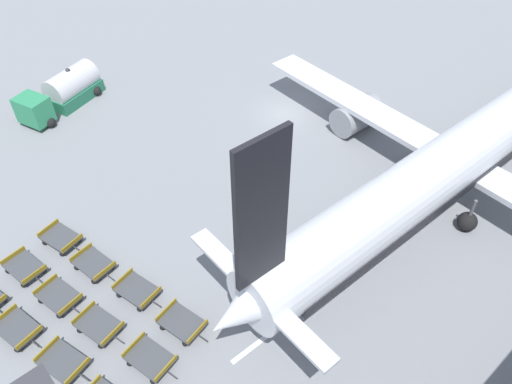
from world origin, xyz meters
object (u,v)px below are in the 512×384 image
at_px(baggage_dolly_row_mid_a_col_d, 150,359).
at_px(baggage_dolly_row_mid_b_col_c, 137,290).
at_px(baggage_dolly_row_near_col_c, 63,362).
at_px(baggage_dolly_row_mid_b_col_d, 182,323).
at_px(baggage_dolly_row_mid_b_col_a, 61,238).
at_px(airplane, 472,149).
at_px(baggage_dolly_row_mid_a_col_b, 59,297).
at_px(baggage_dolly_row_mid_b_col_b, 94,264).
at_px(fuel_tanker_primary, 65,92).
at_px(baggage_dolly_row_mid_a_col_a, 25,267).
at_px(baggage_dolly_row_near_col_b, 18,329).
at_px(baggage_dolly_row_mid_a_col_c, 99,325).

height_order(baggage_dolly_row_mid_a_col_d, baggage_dolly_row_mid_b_col_c, same).
relative_size(baggage_dolly_row_near_col_c, baggage_dolly_row_mid_b_col_d, 1.00).
bearing_deg(baggage_dolly_row_mid_b_col_a, airplane, 60.39).
relative_size(baggage_dolly_row_mid_a_col_b, baggage_dolly_row_mid_b_col_b, 1.00).
distance_m(fuel_tanker_primary, baggage_dolly_row_mid_a_col_d, 28.34).
xyz_separation_m(airplane, fuel_tanker_primary, (-30.19, -17.71, -2.15)).
xyz_separation_m(baggage_dolly_row_near_col_c, baggage_dolly_row_mid_b_col_d, (2.30, 6.33, 0.00)).
height_order(baggage_dolly_row_mid_a_col_b, baggage_dolly_row_mid_b_col_a, same).
relative_size(baggage_dolly_row_mid_a_col_a, baggage_dolly_row_mid_b_col_d, 1.00).
height_order(baggage_dolly_row_mid_b_col_a, baggage_dolly_row_mid_b_col_c, same).
bearing_deg(baggage_dolly_row_mid_b_col_b, baggage_dolly_row_mid_a_col_b, -72.52).
xyz_separation_m(baggage_dolly_row_mid_b_col_c, baggage_dolly_row_mid_b_col_d, (3.72, 0.76, 0.00)).
bearing_deg(baggage_dolly_row_mid_b_col_b, baggage_dolly_row_near_col_c, -41.81).
height_order(baggage_dolly_row_mid_b_col_a, baggage_dolly_row_mid_b_col_b, same).
height_order(baggage_dolly_row_near_col_c, baggage_dolly_row_mid_b_col_c, same).
bearing_deg(baggage_dolly_row_mid_b_col_a, baggage_dolly_row_near_col_b, -45.64).
xyz_separation_m(baggage_dolly_row_mid_a_col_b, baggage_dolly_row_mid_b_col_b, (-0.88, 2.81, 0.00)).
xyz_separation_m(baggage_dolly_row_mid_b_col_a, baggage_dolly_row_mid_b_col_d, (10.85, 2.39, 0.00)).
bearing_deg(airplane, baggage_dolly_row_mid_b_col_c, -107.27).
height_order(airplane, baggage_dolly_row_near_col_b, airplane).
relative_size(baggage_dolly_row_near_col_c, baggage_dolly_row_mid_a_col_c, 1.00).
xyz_separation_m(airplane, baggage_dolly_row_mid_b_col_d, (-3.77, -23.32, -3.03)).
xyz_separation_m(baggage_dolly_row_mid_a_col_a, baggage_dolly_row_mid_a_col_b, (3.56, 0.67, 0.00)).
bearing_deg(fuel_tanker_primary, baggage_dolly_row_near_col_b, -32.41).
xyz_separation_m(baggage_dolly_row_mid_a_col_b, baggage_dolly_row_mid_b_col_d, (6.48, 4.60, 0.00)).
distance_m(airplane, baggage_dolly_row_mid_a_col_d, 26.29).
xyz_separation_m(baggage_dolly_row_mid_a_col_b, baggage_dolly_row_mid_a_col_c, (3.41, 0.87, 0.00)).
bearing_deg(baggage_dolly_row_mid_b_col_d, baggage_dolly_row_near_col_b, -128.95).
distance_m(baggage_dolly_row_near_col_c, baggage_dolly_row_mid_a_col_c, 2.71).
bearing_deg(baggage_dolly_row_mid_b_col_c, baggage_dolly_row_mid_a_col_a, -144.48).
relative_size(baggage_dolly_row_mid_a_col_b, baggage_dolly_row_mid_b_col_c, 1.00).
relative_size(baggage_dolly_row_near_col_b, baggage_dolly_row_mid_b_col_d, 1.00).
distance_m(baggage_dolly_row_mid_a_col_d, baggage_dolly_row_mid_b_col_c, 4.77).
bearing_deg(airplane, fuel_tanker_primary, -149.60).
height_order(baggage_dolly_row_mid_b_col_c, baggage_dolly_row_mid_b_col_d, same).
bearing_deg(baggage_dolly_row_mid_b_col_a, baggage_dolly_row_mid_a_col_c, -9.75).
bearing_deg(baggage_dolly_row_mid_a_col_d, baggage_dolly_row_near_col_c, -128.73).
relative_size(baggage_dolly_row_mid_a_col_b, baggage_dolly_row_mid_a_col_d, 1.00).
relative_size(airplane, baggage_dolly_row_mid_b_col_b, 14.20).
bearing_deg(baggage_dolly_row_near_col_c, baggage_dolly_row_mid_a_col_d, 51.27).
distance_m(fuel_tanker_primary, baggage_dolly_row_mid_a_col_b, 22.43).
bearing_deg(baggage_dolly_row_mid_b_col_a, baggage_dolly_row_mid_a_col_d, -1.09).
bearing_deg(baggage_dolly_row_mid_a_col_d, airplane, 83.22).
relative_size(baggage_dolly_row_near_col_b, baggage_dolly_row_near_col_c, 1.00).
height_order(fuel_tanker_primary, baggage_dolly_row_mid_b_col_c, fuel_tanker_primary).
xyz_separation_m(baggage_dolly_row_near_col_b, baggage_dolly_row_mid_b_col_d, (5.97, 7.38, 0.00)).
distance_m(fuel_tanker_primary, baggage_dolly_row_mid_b_col_c, 23.60).
relative_size(fuel_tanker_primary, baggage_dolly_row_near_col_b, 2.58).
xyz_separation_m(airplane, baggage_dolly_row_near_col_b, (-9.73, -30.70, -3.03)).
bearing_deg(baggage_dolly_row_mid_a_col_b, baggage_dolly_row_mid_b_col_c, 54.31).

